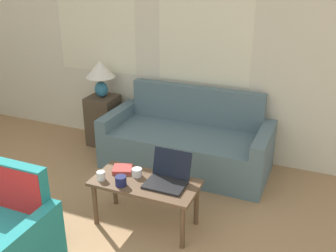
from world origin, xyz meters
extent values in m
cube|color=silver|center=(0.00, 3.92, 1.30)|extent=(6.69, 0.05, 2.60)
cube|color=white|center=(-0.80, 3.90, 1.55)|extent=(1.10, 0.01, 1.30)
cube|color=white|center=(0.63, 3.90, 1.55)|extent=(1.10, 0.01, 1.30)
cube|color=slate|center=(0.60, 3.43, 0.22)|extent=(1.60, 0.82, 0.44)
cube|color=slate|center=(0.60, 3.78, 0.44)|extent=(1.60, 0.12, 0.88)
cube|color=slate|center=(-0.27, 3.43, 0.29)|extent=(0.14, 0.82, 0.59)
cube|color=slate|center=(1.47, 3.43, 0.29)|extent=(0.14, 0.82, 0.59)
cube|color=teal|center=(-0.17, 1.61, 0.40)|extent=(0.62, 0.10, 0.80)
cube|color=red|center=(-0.17, 1.55, 0.50)|extent=(0.62, 0.01, 0.58)
cube|color=#4C3D2D|center=(-0.62, 3.64, 0.32)|extent=(0.36, 0.36, 0.64)
ellipsoid|color=teal|center=(-0.62, 3.64, 0.74)|extent=(0.17, 0.17, 0.20)
cylinder|color=tan|center=(-0.62, 3.64, 0.87)|extent=(0.02, 0.02, 0.06)
cone|color=white|center=(-0.62, 3.64, 1.00)|extent=(0.37, 0.37, 0.20)
cube|color=brown|center=(0.64, 2.29, 0.43)|extent=(0.94, 0.45, 0.03)
cylinder|color=brown|center=(0.22, 2.12, 0.21)|extent=(0.04, 0.04, 0.42)
cylinder|color=brown|center=(1.06, 2.12, 0.21)|extent=(0.04, 0.04, 0.42)
cylinder|color=brown|center=(0.22, 2.47, 0.21)|extent=(0.04, 0.04, 0.42)
cylinder|color=brown|center=(1.06, 2.47, 0.21)|extent=(0.04, 0.04, 0.42)
cube|color=black|center=(0.83, 2.30, 0.46)|extent=(0.35, 0.25, 0.02)
cube|color=black|center=(0.83, 2.45, 0.59)|extent=(0.35, 0.08, 0.24)
cylinder|color=white|center=(0.27, 2.17, 0.48)|extent=(0.07, 0.07, 0.08)
cylinder|color=#191E4C|center=(0.48, 2.16, 0.49)|extent=(0.10, 0.10, 0.09)
cylinder|color=white|center=(0.53, 2.35, 0.48)|extent=(0.09, 0.09, 0.07)
cube|color=#B23D38|center=(0.37, 2.38, 0.46)|extent=(0.22, 0.21, 0.04)
camera|label=1|loc=(1.98, -0.38, 2.24)|focal=42.00mm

